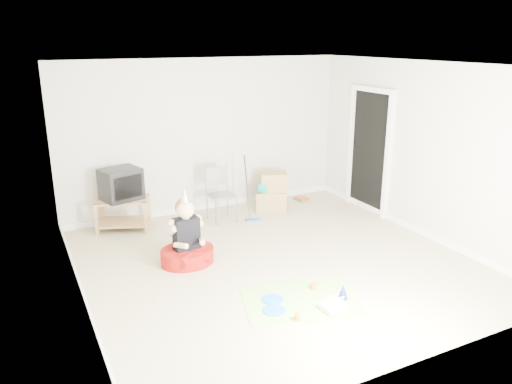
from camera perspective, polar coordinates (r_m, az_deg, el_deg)
name	(u,v)px	position (r m, az deg, el deg)	size (l,w,h in m)	color
ground	(276,262)	(6.83, 2.28, -8.01)	(5.00, 5.00, 0.00)	tan
doorway_recess	(370,153)	(8.79, 12.85, 4.42)	(0.02, 0.90, 2.05)	black
tv_stand	(123,212)	(8.12, -14.94, -2.17)	(0.93, 0.76, 0.50)	#A67A4B
crt_tv	(121,184)	(7.98, -15.19, 0.88)	(0.57, 0.47, 0.49)	black
folding_chair	(222,195)	(8.17, -3.96, -0.37)	(0.43, 0.41, 0.91)	gray
cardboard_boxes	(271,192)	(8.74, 1.78, 0.00)	(0.66, 0.58, 0.67)	#A88451
floor_mop	(253,206)	(8.21, -0.35, -1.56)	(0.27, 0.35, 1.05)	blue
book_pile	(302,199)	(9.35, 5.25, -0.79)	(0.22, 0.27, 0.06)	#2A7E33
seated_woman	(187,247)	(6.78, -7.90, -6.23)	(0.79, 0.79, 1.05)	maroon
party_mat	(300,300)	(5.93, 5.07, -12.22)	(1.31, 0.95, 0.01)	#DD2E77
birthday_cake	(334,307)	(5.78, 8.86, -12.86)	(0.29, 0.24, 0.14)	white
blue_plate_near	(273,299)	(5.91, 1.92, -12.15)	(0.25, 0.25, 0.01)	blue
blue_plate_far	(274,310)	(5.70, 2.09, -13.37)	(0.25, 0.25, 0.01)	blue
orange_cup_near	(314,286)	(6.16, 6.63, -10.62)	(0.07, 0.07, 0.08)	#D26317
orange_cup_far	(297,317)	(5.54, 4.76, -14.03)	(0.06, 0.06, 0.07)	#D26317
blue_party_hat	(343,292)	(5.99, 9.92, -11.15)	(0.12, 0.12, 0.18)	#182CAC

